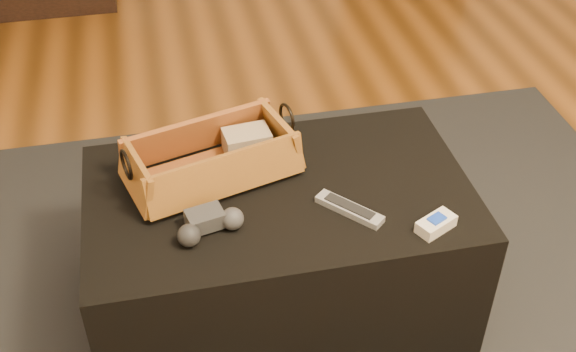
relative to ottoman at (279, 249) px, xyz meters
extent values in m
cube|color=black|center=(0.00, -0.05, -0.22)|extent=(2.60, 2.00, 0.01)
cube|color=black|center=(0.00, 0.00, 0.00)|extent=(1.00, 0.60, 0.42)
cube|color=black|center=(-0.18, 0.07, 0.24)|extent=(0.24, 0.14, 0.02)
cube|color=tan|center=(-0.06, 0.16, 0.26)|extent=(0.13, 0.10, 0.07)
cube|color=brown|center=(-0.16, 0.10, 0.22)|extent=(0.43, 0.28, 0.02)
cube|color=#AE5D27|center=(-0.19, 0.19, 0.28)|extent=(0.42, 0.15, 0.11)
cube|color=#AD7027|center=(-0.13, 0.00, 0.28)|extent=(0.42, 0.15, 0.11)
cube|color=#A96A26|center=(0.04, 0.15, 0.28)|extent=(0.10, 0.22, 0.11)
cube|color=#A96226|center=(-0.36, 0.04, 0.28)|extent=(0.10, 0.22, 0.11)
torus|color=black|center=(0.05, 0.16, 0.33)|extent=(0.03, 0.08, 0.08)
torus|color=black|center=(-0.37, 0.04, 0.33)|extent=(0.03, 0.08, 0.08)
cube|color=#2E2E31|center=(-0.20, -0.10, 0.24)|extent=(0.10, 0.08, 0.04)
sphere|color=black|center=(-0.25, -0.15, 0.24)|extent=(0.07, 0.07, 0.06)
sphere|color=#343437|center=(-0.14, -0.11, 0.24)|extent=(0.07, 0.07, 0.06)
cube|color=#95969C|center=(0.16, -0.12, 0.22)|extent=(0.15, 0.16, 0.02)
cube|color=black|center=(0.16, -0.12, 0.23)|extent=(0.11, 0.12, 0.00)
cube|color=silver|center=(0.34, -0.22, 0.23)|extent=(0.11, 0.09, 0.03)
cube|color=blue|center=(0.34, -0.22, 0.24)|extent=(0.05, 0.04, 0.01)
camera|label=1|loc=(-0.27, -1.41, 1.40)|focal=45.00mm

